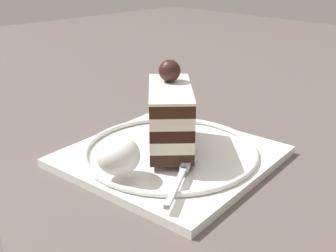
{
  "coord_description": "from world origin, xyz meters",
  "views": [
    {
      "loc": [
        -0.31,
        0.34,
        0.24
      ],
      "look_at": [
        0.03,
        0.0,
        0.05
      ],
      "focal_mm": 45.36,
      "sensor_mm": 36.0,
      "label": 1
    }
  ],
  "objects": [
    {
      "name": "cake_slice",
      "position": [
        0.03,
        -0.01,
        0.06
      ],
      "size": [
        0.12,
        0.12,
        0.1
      ],
      "color": "#311E14",
      "rests_on": "dessert_plate"
    },
    {
      "name": "dessert_plate",
      "position": [
        0.03,
        0.0,
        0.01
      ],
      "size": [
        0.25,
        0.25,
        0.02
      ],
      "color": "white",
      "rests_on": "ground_plane"
    },
    {
      "name": "fork",
      "position": [
        -0.03,
        0.04,
        0.02
      ],
      "size": [
        0.07,
        0.11,
        0.0
      ],
      "color": "silver",
      "rests_on": "dessert_plate"
    },
    {
      "name": "ground_plane",
      "position": [
        0.0,
        0.0,
        0.0
      ],
      "size": [
        2.4,
        2.4,
        0.0
      ],
      "primitive_type": "plane",
      "color": "#564C47"
    },
    {
      "name": "whipped_cream_dollop",
      "position": [
        0.02,
        0.09,
        0.04
      ],
      "size": [
        0.05,
        0.05,
        0.04
      ],
      "primitive_type": "ellipsoid",
      "color": "white",
      "rests_on": "dessert_plate"
    }
  ]
}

